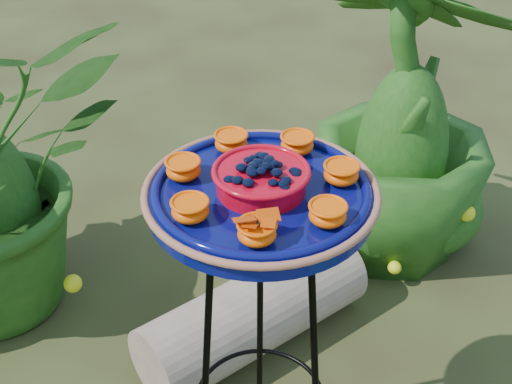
{
  "coord_description": "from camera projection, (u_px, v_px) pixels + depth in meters",
  "views": [
    {
      "loc": [
        -0.24,
        -1.05,
        1.53
      ],
      "look_at": [
        0.0,
        -0.09,
        0.84
      ],
      "focal_mm": 50.0,
      "sensor_mm": 36.0,
      "label": 1
    }
  ],
  "objects": [
    {
      "name": "driftwood_log",
      "position": [
        254.0,
        314.0,
        1.99
      ],
      "size": [
        0.71,
        0.48,
        0.22
      ],
      "primitive_type": "cylinder",
      "rotation": [
        0.0,
        1.57,
        0.41
      ],
      "color": "tan",
      "rests_on": "ground"
    },
    {
      "name": "feeder_dish",
      "position": [
        261.0,
        191.0,
        1.24
      ],
      "size": [
        0.49,
        0.49,
        0.09
      ],
      "rotation": [
        0.0,
        0.0,
        -0.25
      ],
      "color": "#070B56",
      "rests_on": "tripod_stand"
    },
    {
      "name": "shrub_back_right",
      "position": [
        406.0,
        114.0,
        2.14
      ],
      "size": [
        0.78,
        0.78,
        1.01
      ],
      "primitive_type": "imported",
      "rotation": [
        0.0,
        0.0,
        2.53
      ],
      "color": "#1B4B14",
      "rests_on": "ground"
    },
    {
      "name": "tripod_stand",
      "position": [
        260.0,
        331.0,
        1.44
      ],
      "size": [
        0.35,
        0.35,
        0.79
      ],
      "rotation": [
        0.0,
        0.0,
        -0.25
      ],
      "color": "black",
      "rests_on": "ground"
    }
  ]
}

